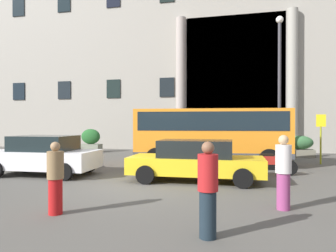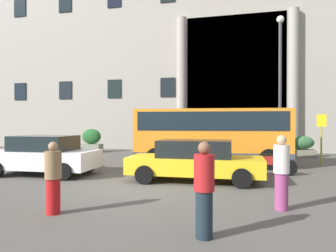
# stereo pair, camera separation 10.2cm
# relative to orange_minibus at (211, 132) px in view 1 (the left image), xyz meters

# --- Properties ---
(ground_plane) EXTENTS (80.00, 64.00, 0.12)m
(ground_plane) POSITION_rel_orange_minibus_xyz_m (-1.84, -5.50, -1.66)
(ground_plane) COLOR #4F4D48
(office_building_facade) EXTENTS (37.53, 9.62, 21.33)m
(office_building_facade) POSITION_rel_orange_minibus_xyz_m (-1.84, 11.98, 9.06)
(office_building_facade) COLOR gray
(office_building_facade) RESTS_ON ground_plane
(orange_minibus) EXTENTS (7.31, 3.25, 2.67)m
(orange_minibus) POSITION_rel_orange_minibus_xyz_m (0.00, 0.00, 0.00)
(orange_minibus) COLOR orange
(orange_minibus) RESTS_ON ground_plane
(bus_stop_sign) EXTENTS (0.44, 0.08, 2.44)m
(bus_stop_sign) POSITION_rel_orange_minibus_xyz_m (5.20, 1.53, -0.08)
(bus_stop_sign) COLOR #949B1B
(bus_stop_sign) RESTS_ON ground_plane
(hedge_planter_west) EXTENTS (2.02, 0.77, 1.26)m
(hedge_planter_west) POSITION_rel_orange_minibus_xyz_m (-2.33, 5.16, -0.99)
(hedge_planter_west) COLOR gray
(hedge_planter_west) RESTS_ON ground_plane
(hedge_planter_entrance_right) EXTENTS (1.44, 0.74, 1.61)m
(hedge_planter_entrance_right) POSITION_rel_orange_minibus_xyz_m (-8.76, 4.64, -0.83)
(hedge_planter_entrance_right) COLOR gray
(hedge_planter_entrance_right) RESTS_ON ground_plane
(hedge_planter_far_west) EXTENTS (1.55, 0.94, 1.27)m
(hedge_planter_far_west) POSITION_rel_orange_minibus_xyz_m (4.81, 4.73, -0.99)
(hedge_planter_far_west) COLOR #6D6A59
(hedge_planter_far_west) RESTS_ON ground_plane
(parked_sedan_second) EXTENTS (4.13, 2.22, 1.52)m
(parked_sedan_second) POSITION_rel_orange_minibus_xyz_m (-6.04, -4.31, -0.83)
(parked_sedan_second) COLOR silver
(parked_sedan_second) RESTS_ON ground_plane
(parked_coupe_end) EXTENTS (4.63, 2.02, 1.42)m
(parked_coupe_end) POSITION_rel_orange_minibus_xyz_m (-0.13, -4.23, -0.88)
(parked_coupe_end) COLOR gold
(parked_coupe_end) RESTS_ON ground_plane
(motorcycle_far_end) EXTENTS (2.08, 0.55, 0.89)m
(motorcycle_far_end) POSITION_rel_orange_minibus_xyz_m (-6.32, -2.31, -1.14)
(motorcycle_far_end) COLOR black
(motorcycle_far_end) RESTS_ON ground_plane
(scooter_by_planter) EXTENTS (1.92, 0.55, 0.89)m
(scooter_by_planter) POSITION_rel_orange_minibus_xyz_m (2.50, -2.35, -1.15)
(scooter_by_planter) COLOR black
(scooter_by_planter) RESTS_ON ground_plane
(pedestrian_child_trailing) EXTENTS (0.36, 0.36, 1.60)m
(pedestrian_child_trailing) POSITION_rel_orange_minibus_xyz_m (-2.59, -8.77, -0.80)
(pedestrian_child_trailing) COLOR #AD1516
(pedestrian_child_trailing) RESTS_ON ground_plane
(pedestrian_woman_dark_dress) EXTENTS (0.36, 0.36, 1.74)m
(pedestrian_woman_dark_dress) POSITION_rel_orange_minibus_xyz_m (2.35, -7.22, -0.72)
(pedestrian_woman_dark_dress) COLOR #8F386C
(pedestrian_woman_dark_dress) RESTS_ON ground_plane
(pedestrian_man_crossing) EXTENTS (0.36, 0.36, 1.69)m
(pedestrian_man_crossing) POSITION_rel_orange_minibus_xyz_m (0.83, -9.40, -0.75)
(pedestrian_man_crossing) COLOR #18242E
(pedestrian_man_crossing) RESTS_ON ground_plane
(lamppost_plaza_centre) EXTENTS (0.40, 0.40, 8.02)m
(lamppost_plaza_centre) POSITION_rel_orange_minibus_xyz_m (3.49, 3.43, 3.04)
(lamppost_plaza_centre) COLOR #36353A
(lamppost_plaza_centre) RESTS_ON ground_plane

